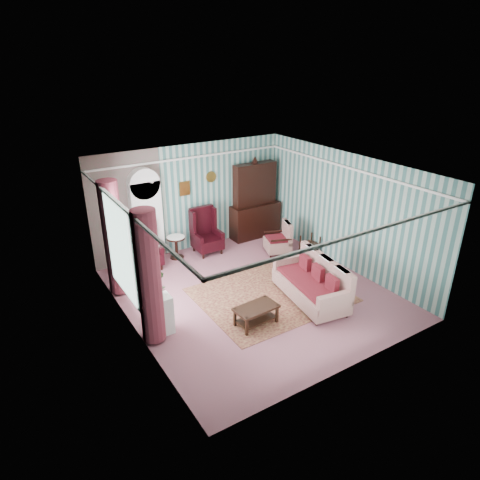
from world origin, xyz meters
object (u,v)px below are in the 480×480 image
dresser_hutch (255,198)px  seated_woman (145,247)px  plant_stand (158,316)px  coffee_table (256,315)px  wingback_left (145,246)px  nest_table (310,245)px  round_side_table (176,247)px  sofa (311,278)px  bookcase (147,221)px  wingback_right (207,231)px  floral_armchair (278,235)px

dresser_hutch → seated_woman: size_ratio=2.00×
plant_stand → coffee_table: (1.78, -0.76, -0.19)m
wingback_left → nest_table: (4.07, -1.55, -0.35)m
round_side_table → sofa: bearing=-65.6°
bookcase → seated_woman: bookcase is taller
coffee_table → plant_stand: bearing=156.9°
nest_table → coffee_table: 3.66m
wingback_right → bookcase: bearing=165.4°
wingback_right → seated_woman: wingback_right is taller
bookcase → dresser_hutch: bearing=-2.1°
dresser_hutch → coffee_table: bearing=-123.7°
round_side_table → sofa: 3.88m
dresser_hutch → wingback_left: bearing=-175.6°
seated_woman → floral_armchair: (3.38, -1.01, -0.09)m
bookcase → coffee_table: bearing=-79.4°
plant_stand → coffee_table: size_ratio=0.92×
floral_armchair → sofa: bearing=179.2°
round_side_table → plant_stand: plant_stand is taller
plant_stand → coffee_table: bearing=-23.1°
wingback_right → floral_armchair: (1.63, -1.01, -0.12)m
coffee_table → bookcase: bearing=100.6°
bookcase → nest_table: 4.37m
nest_table → seated_woman: bearing=159.2°
wingback_right → round_side_table: 0.92m
round_side_table → sofa: size_ratio=0.30×
plant_stand → bookcase: bearing=71.5°
round_side_table → coffee_table: 3.66m
plant_stand → wingback_right: bearing=47.2°
wingback_left → sofa: wingback_left is taller
wingback_right → coffee_table: (-0.77, -3.51, -0.42)m
round_side_table → floral_armchair: (2.48, -1.16, 0.20)m
round_side_table → coffee_table: round_side_table is taller
bookcase → round_side_table: 1.07m
sofa → floral_armchair: bearing=-11.4°
wingback_right → sofa: bearing=-77.5°
seated_woman → round_side_table: seated_woman is taller
sofa → floral_armchair: size_ratio=1.98×
seated_woman → nest_table: seated_woman is taller
wingback_left → seated_woman: wingback_left is taller
seated_woman → sofa: 4.20m
bookcase → coffee_table: size_ratio=2.56×
dresser_hutch → floral_armchair: 1.45m
wingback_left → floral_armchair: bearing=-16.6°
seated_woman → round_side_table: (0.90, 0.15, -0.29)m
sofa → floral_armchair: (0.88, 2.37, -0.06)m
seated_woman → floral_armchair: seated_woman is taller
round_side_table → dresser_hutch: bearing=2.6°
plant_stand → coffee_table: plant_stand is taller
wingback_left → plant_stand: bearing=-106.2°
dresser_hutch → seated_woman: dresser_hutch is taller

